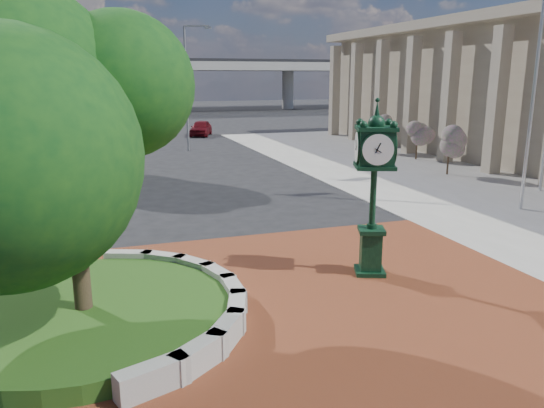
{
  "coord_description": "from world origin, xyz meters",
  "views": [
    {
      "loc": [
        -4.49,
        -10.98,
        5.1
      ],
      "look_at": [
        -0.35,
        1.5,
        1.92
      ],
      "focal_mm": 35.0,
      "sensor_mm": 36.0,
      "label": 1
    }
  ],
  "objects_px": {
    "flagpole_a": "(537,60)",
    "street_lamp_near": "(189,79)",
    "parked_car": "(201,128)",
    "post_clock": "(374,182)",
    "street_lamp_far": "(112,68)"
  },
  "relations": [
    {
      "from": "street_lamp_far",
      "to": "street_lamp_near",
      "type": "bearing_deg",
      "value": -75.17
    },
    {
      "from": "post_clock",
      "to": "street_lamp_near",
      "type": "height_order",
      "value": "street_lamp_near"
    },
    {
      "from": "post_clock",
      "to": "parked_car",
      "type": "relative_size",
      "value": 1.15
    },
    {
      "from": "street_lamp_near",
      "to": "post_clock",
      "type": "bearing_deg",
      "value": -89.27
    },
    {
      "from": "parked_car",
      "to": "flagpole_a",
      "type": "relative_size",
      "value": 0.35
    },
    {
      "from": "post_clock",
      "to": "parked_car",
      "type": "xyz_separation_m",
      "value": [
        2.16,
        34.52,
        -1.81
      ]
    },
    {
      "from": "post_clock",
      "to": "street_lamp_near",
      "type": "relative_size",
      "value": 0.54
    },
    {
      "from": "post_clock",
      "to": "street_lamp_far",
      "type": "relative_size",
      "value": 0.46
    },
    {
      "from": "post_clock",
      "to": "flagpole_a",
      "type": "relative_size",
      "value": 0.41
    },
    {
      "from": "flagpole_a",
      "to": "parked_car",
      "type": "bearing_deg",
      "value": 102.74
    },
    {
      "from": "parked_car",
      "to": "street_lamp_far",
      "type": "height_order",
      "value": "street_lamp_far"
    },
    {
      "from": "flagpole_a",
      "to": "post_clock",
      "type": "bearing_deg",
      "value": -154.24
    },
    {
      "from": "flagpole_a",
      "to": "street_lamp_far",
      "type": "height_order",
      "value": "flagpole_a"
    },
    {
      "from": "flagpole_a",
      "to": "street_lamp_near",
      "type": "bearing_deg",
      "value": 114.0
    },
    {
      "from": "post_clock",
      "to": "flagpole_a",
      "type": "height_order",
      "value": "flagpole_a"
    }
  ]
}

